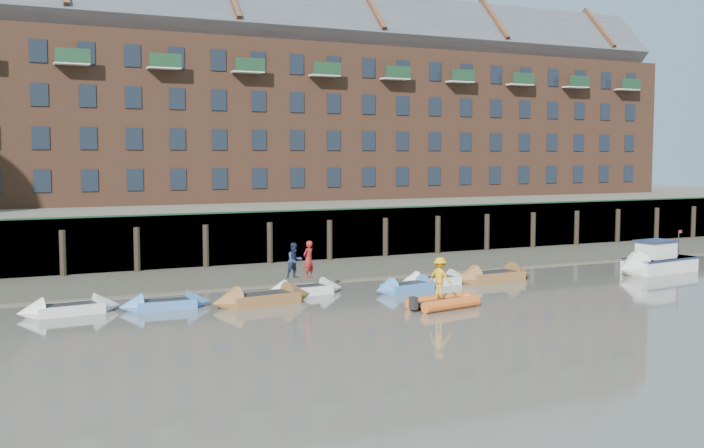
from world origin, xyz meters
TOP-DOWN VIEW (x-y plane):
  - ground at (0.00, 0.00)m, footprint 220.00×220.00m
  - foreshore at (0.00, 18.00)m, footprint 110.00×8.00m
  - mud_band at (0.00, 14.60)m, footprint 110.00×1.60m
  - river_wall at (-0.00, 22.38)m, footprint 110.00×1.23m
  - bank_terrace at (0.00, 36.00)m, footprint 110.00×28.00m
  - apartment_terrace at (-0.00, 36.99)m, footprint 80.60×15.56m
  - rowboat_0 at (-15.05, 10.69)m, footprint 4.31×1.59m
  - rowboat_1 at (-11.14, 10.12)m, footprint 4.01×1.30m
  - rowboat_2 at (-6.95, 9.29)m, footprint 5.05×2.03m
  - rowboat_3 at (-4.24, 10.95)m, footprint 4.05×1.28m
  - rowboat_4 at (0.67, 9.55)m, footprint 4.14×1.92m
  - rowboat_5 at (2.91, 10.68)m, footprint 4.07×1.29m
  - rowboat_6 at (6.43, 10.39)m, footprint 5.03×1.71m
  - rib_tender at (-0.04, 5.01)m, footprint 3.42×2.10m
  - motor_launch at (16.03, 8.88)m, footprint 5.94×2.61m
  - person_rower_a at (-4.06, 10.86)m, footprint 0.78×0.69m
  - person_rower_b at (-4.68, 11.11)m, footprint 0.92×0.76m
  - person_rib_crew at (-0.30, 5.02)m, footprint 1.01×1.25m

SIDE VIEW (x-z plane):
  - ground at x=0.00m, z-range 0.00..0.00m
  - foreshore at x=0.00m, z-range -0.25..0.25m
  - mud_band at x=0.00m, z-range -0.05..0.05m
  - rowboat_1 at x=-11.14m, z-range -0.37..0.78m
  - rowboat_4 at x=0.67m, z-range -0.37..0.78m
  - rowboat_3 at x=-4.24m, z-range -0.38..0.79m
  - rowboat_5 at x=2.91m, z-range -0.38..0.79m
  - rowboat_0 at x=-15.05m, z-range -0.40..0.83m
  - rib_tender at x=-0.04m, z-range -0.04..0.54m
  - rowboat_2 at x=-6.95m, z-range -0.46..0.96m
  - rowboat_6 at x=6.43m, z-range -0.46..0.97m
  - motor_launch at x=16.03m, z-range -0.58..1.79m
  - person_rib_crew at x=-0.30m, z-range 0.54..2.23m
  - river_wall at x=0.00m, z-range -0.06..3.24m
  - bank_terrace at x=0.00m, z-range 0.00..3.20m
  - person_rower_b at x=-4.68m, z-range 0.78..2.49m
  - person_rower_a at x=-4.06m, z-range 0.78..2.58m
  - apartment_terrace at x=0.00m, z-range 2.34..23.31m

